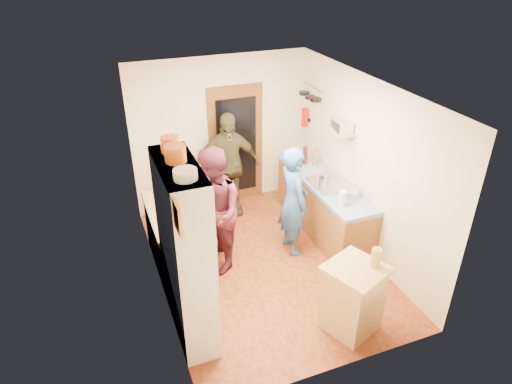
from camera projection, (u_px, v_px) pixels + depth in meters
floor at (265, 264)px, 6.68m from camera, size 3.00×4.00×0.02m
ceiling at (267, 89)px, 5.41m from camera, size 3.00×4.00×0.02m
wall_back at (221, 133)px, 7.68m from camera, size 3.00×0.02×2.60m
wall_front at (345, 277)px, 4.41m from camera, size 3.00×0.02×2.60m
wall_left at (152, 207)px, 5.57m from camera, size 0.02×4.00×2.60m
wall_right at (364, 168)px, 6.53m from camera, size 0.02×4.00×2.60m
door_frame at (236, 146)px, 7.85m from camera, size 0.95×0.06×2.10m
door_glass at (237, 146)px, 7.82m from camera, size 0.70×0.02×1.70m
hutch_body at (186, 253)px, 5.08m from camera, size 0.40×1.20×2.20m
hutch_top_shelf at (178, 166)px, 4.56m from camera, size 0.40×1.14×0.04m
plate_stack at (185, 174)px, 4.24m from camera, size 0.23×0.23×0.10m
orange_pot_a at (175, 154)px, 4.56m from camera, size 0.22×0.22×0.17m
orange_pot_b at (170, 144)px, 4.76m from camera, size 0.20×0.20×0.17m
left_counter_base at (175, 241)px, 6.46m from camera, size 0.60×1.40×0.85m
left_counter_top at (172, 214)px, 6.24m from camera, size 0.64×1.44×0.05m
toaster at (182, 220)px, 5.87m from camera, size 0.28×0.20×0.20m
kettle at (170, 212)px, 6.07m from camera, size 0.17×0.17×0.17m
orange_bowl at (174, 200)px, 6.41m from camera, size 0.24×0.24×0.10m
chopping_board at (165, 192)px, 6.70m from camera, size 0.35×0.30×0.02m
right_counter_base at (323, 208)px, 7.26m from camera, size 0.60×2.20×0.84m
right_counter_top at (325, 183)px, 7.04m from camera, size 0.62×2.22×0.06m
hob at (330, 183)px, 6.91m from camera, size 0.55×0.58×0.04m
pot_on_hob at (326, 178)px, 6.89m from camera, size 0.21×0.21×0.14m
bottle_a at (300, 159)px, 7.41m from camera, size 0.07×0.07×0.27m
bottle_b at (305, 155)px, 7.50m from camera, size 0.09×0.09×0.30m
bottle_c at (315, 157)px, 7.46m from camera, size 0.09×0.09×0.29m
paper_towel at (342, 199)px, 6.32m from camera, size 0.12×0.12×0.23m
mixing_bowl at (350, 193)px, 6.59m from camera, size 0.27×0.27×0.10m
island_base at (352, 300)px, 5.39m from camera, size 0.72×0.72×0.86m
island_top at (356, 269)px, 5.17m from camera, size 0.81×0.81×0.05m
cutting_board at (350, 269)px, 5.16m from camera, size 0.43×0.39×0.02m
oil_jar at (376, 258)px, 5.13m from camera, size 0.15×0.15×0.23m
pan_rail at (314, 88)px, 7.39m from camera, size 0.02×0.65×0.02m
pan_hang_a at (315, 99)px, 7.29m from camera, size 0.18×0.18×0.05m
pan_hang_b at (310, 97)px, 7.46m from camera, size 0.16×0.16×0.05m
pan_hang_c at (304, 93)px, 7.62m from camera, size 0.17×0.17×0.05m
wall_shelf at (341, 132)px, 6.65m from camera, size 0.26×0.42×0.03m
radio at (342, 126)px, 6.61m from camera, size 0.24×0.32×0.15m
ext_bracket at (308, 120)px, 7.83m from camera, size 0.06×0.10×0.04m
fire_extinguisher at (305, 117)px, 7.78m from camera, size 0.11×0.11×0.32m
picture_frame at (178, 218)px, 3.95m from camera, size 0.03×0.25×0.30m
person_hob at (296, 201)px, 6.59m from camera, size 0.41×0.62×1.69m
person_left at (215, 210)px, 6.25m from camera, size 0.70×0.90×1.83m
person_back at (229, 165)px, 7.52m from camera, size 1.11×0.58×1.80m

